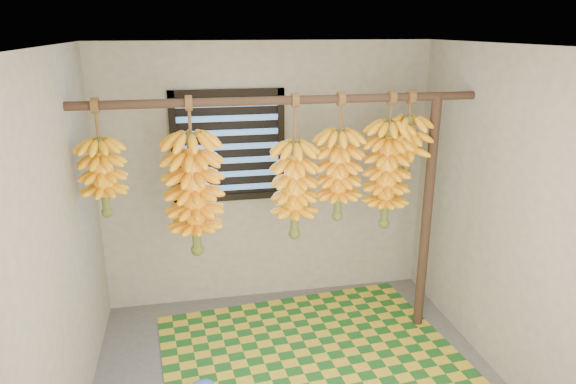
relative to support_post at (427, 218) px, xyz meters
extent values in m
cube|color=silver|center=(-1.20, -0.70, 1.40)|extent=(3.00, 3.00, 0.01)
cube|color=gray|center=(-1.20, 0.80, 0.20)|extent=(3.00, 0.01, 2.40)
cube|color=gray|center=(-2.71, -0.70, 0.20)|extent=(0.01, 3.00, 2.40)
cube|color=gray|center=(0.30, -0.70, 0.20)|extent=(0.01, 3.00, 2.40)
cube|color=black|center=(-1.55, 0.78, 0.50)|extent=(1.00, 0.04, 1.00)
cylinder|color=#3F2A1E|center=(-1.20, 0.00, 1.00)|extent=(3.00, 0.06, 0.06)
cylinder|color=#3F2A1E|center=(0.00, 0.00, 0.00)|extent=(0.08, 0.08, 2.00)
cube|color=#18521C|center=(-1.03, -0.28, -0.99)|extent=(2.46, 2.05, 0.01)
cylinder|color=brown|center=(-2.50, 0.00, 0.89)|extent=(0.02, 0.02, 0.28)
cylinder|color=#4C5923|center=(-2.50, 0.00, 0.51)|extent=(0.06, 0.06, 0.53)
cylinder|color=brown|center=(-1.88, 0.00, 0.89)|extent=(0.02, 0.02, 0.27)
cylinder|color=#4C5923|center=(-1.88, 0.00, 0.34)|extent=(0.07, 0.07, 0.89)
cylinder|color=brown|center=(-1.12, 0.00, 0.85)|extent=(0.02, 0.02, 0.37)
cylinder|color=#4C5923|center=(-1.12, 0.00, 0.33)|extent=(0.07, 0.07, 0.72)
cylinder|color=brown|center=(-0.77, 0.00, 0.88)|extent=(0.02, 0.02, 0.29)
cylinder|color=#4C5923|center=(-0.77, 0.00, 0.43)|extent=(0.06, 0.06, 0.67)
cylinder|color=brown|center=(-0.37, 0.00, 0.91)|extent=(0.02, 0.02, 0.24)
cylinder|color=#4C5923|center=(-0.37, 0.00, 0.41)|extent=(0.06, 0.06, 0.82)
cylinder|color=brown|center=(-0.22, 0.00, 0.93)|extent=(0.02, 0.02, 0.20)
cylinder|color=#4C5923|center=(-0.22, 0.00, 0.64)|extent=(0.06, 0.06, 0.44)
camera|label=1|loc=(-1.90, -3.67, 1.51)|focal=32.00mm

